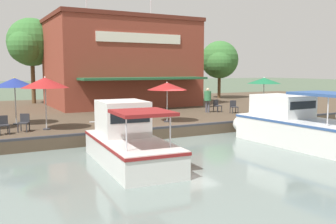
# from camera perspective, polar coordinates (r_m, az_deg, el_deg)

# --- Properties ---
(ground_plane) EXTENTS (220.00, 220.00, 0.00)m
(ground_plane) POSITION_cam_1_polar(r_m,az_deg,el_deg) (19.46, 3.26, -3.99)
(ground_plane) COLOR #4C5B47
(quay_deck) EXTENTS (22.00, 56.00, 0.60)m
(quay_deck) POSITION_cam_1_polar(r_m,az_deg,el_deg) (29.27, -8.05, 0.07)
(quay_deck) COLOR #4C3D2D
(quay_deck) RESTS_ON ground
(quay_edge_fender) EXTENTS (0.20, 50.40, 0.10)m
(quay_edge_fender) POSITION_cam_1_polar(r_m,az_deg,el_deg) (19.44, 3.12, -2.05)
(quay_edge_fender) COLOR #2D2D33
(quay_edge_fender) RESTS_ON quay_deck
(waterfront_restaurant) EXTENTS (9.83, 11.40, 9.33)m
(waterfront_restaurant) POSITION_cam_1_polar(r_m,az_deg,el_deg) (31.46, -7.20, 7.50)
(waterfront_restaurant) COLOR brown
(waterfront_restaurant) RESTS_ON quay_deck
(patio_umbrella_near_quay_edge) EXTENTS (2.26, 2.26, 2.60)m
(patio_umbrella_near_quay_edge) POSITION_cam_1_polar(r_m,az_deg,el_deg) (19.13, -18.23, 4.27)
(patio_umbrella_near_quay_edge) COLOR #B7B7B7
(patio_umbrella_near_quay_edge) RESTS_ON quay_deck
(patio_umbrella_by_entrance) EXTENTS (2.20, 2.20, 2.43)m
(patio_umbrella_by_entrance) POSITION_cam_1_polar(r_m,az_deg,el_deg) (25.80, 14.43, 4.63)
(patio_umbrella_by_entrance) COLOR #B7B7B7
(patio_umbrella_by_entrance) RESTS_ON quay_deck
(patio_umbrella_far_corner) EXTENTS (2.21, 2.21, 2.25)m
(patio_umbrella_far_corner) POSITION_cam_1_polar(r_m,az_deg,el_deg) (20.91, -0.15, 3.94)
(patio_umbrella_far_corner) COLOR #B7B7B7
(patio_umbrella_far_corner) RESTS_ON quay_deck
(patio_umbrella_mid_patio_right) EXTENTS (2.21, 2.21, 2.53)m
(patio_umbrella_mid_patio_right) POSITION_cam_1_polar(r_m,az_deg,el_deg) (21.50, -22.34, 4.18)
(patio_umbrella_mid_patio_right) COLOR #B7B7B7
(patio_umbrella_mid_patio_right) RESTS_ON quay_deck
(cafe_chair_mid_patio) EXTENTS (0.58, 0.58, 0.85)m
(cafe_chair_mid_patio) POSITION_cam_1_polar(r_m,az_deg,el_deg) (29.87, 19.09, 1.41)
(cafe_chair_mid_patio) COLOR #2D2D33
(cafe_chair_mid_patio) RESTS_ON quay_deck
(cafe_chair_under_first_umbrella) EXTENTS (0.59, 0.59, 0.85)m
(cafe_chair_under_first_umbrella) POSITION_cam_1_polar(r_m,az_deg,el_deg) (18.99, -21.09, -1.38)
(cafe_chair_under_first_umbrella) COLOR #2D2D33
(cafe_chair_under_first_umbrella) RESTS_ON quay_deck
(cafe_chair_back_row_seat) EXTENTS (0.47, 0.47, 0.85)m
(cafe_chair_back_row_seat) POSITION_cam_1_polar(r_m,az_deg,el_deg) (18.56, -23.81, -1.68)
(cafe_chair_back_row_seat) COLOR #2D2D33
(cafe_chair_back_row_seat) RESTS_ON quay_deck
(cafe_chair_facing_river) EXTENTS (0.51, 0.51, 0.85)m
(cafe_chair_facing_river) POSITION_cam_1_polar(r_m,az_deg,el_deg) (20.83, -8.97, -0.37)
(cafe_chair_facing_river) COLOR #2D2D33
(cafe_chair_facing_river) RESTS_ON quay_deck
(cafe_chair_beside_entrance) EXTENTS (0.54, 0.54, 0.85)m
(cafe_chair_beside_entrance) POSITION_cam_1_polar(r_m,az_deg,el_deg) (25.70, 9.98, 0.90)
(cafe_chair_beside_entrance) COLOR #2D2D33
(cafe_chair_beside_entrance) RESTS_ON quay_deck
(cafe_chair_far_corner_seat) EXTENTS (0.49, 0.49, 0.85)m
(cafe_chair_far_corner_seat) POSITION_cam_1_polar(r_m,az_deg,el_deg) (26.28, 7.47, 1.06)
(cafe_chair_far_corner_seat) COLOR #2D2D33
(cafe_chair_far_corner_seat) RESTS_ON quay_deck
(person_near_entrance) EXTENTS (0.47, 0.47, 1.68)m
(person_near_entrance) POSITION_cam_1_polar(r_m,az_deg,el_deg) (25.81, 6.06, 2.26)
(person_near_entrance) COLOR #4C4C56
(person_near_entrance) RESTS_ON quay_deck
(motorboat_second_along) EXTENTS (6.98, 2.65, 2.49)m
(motorboat_second_along) POSITION_cam_1_polar(r_m,az_deg,el_deg) (18.65, 17.65, -1.83)
(motorboat_second_along) COLOR silver
(motorboat_second_along) RESTS_ON river_water
(motorboat_mid_row) EXTENTS (6.53, 2.56, 2.26)m
(motorboat_mid_row) POSITION_cam_1_polar(r_m,az_deg,el_deg) (14.36, -6.57, -4.33)
(motorboat_mid_row) COLOR silver
(motorboat_mid_row) RESTS_ON river_water
(mooring_post) EXTENTS (0.22, 0.22, 0.86)m
(mooring_post) POSITION_cam_1_polar(r_m,az_deg,el_deg) (25.36, 20.35, 0.44)
(mooring_post) COLOR #473323
(mooring_post) RESTS_ON quay_deck
(tree_upstream_bank) EXTENTS (4.31, 4.11, 7.33)m
(tree_upstream_bank) POSITION_cam_1_polar(r_m,az_deg,el_deg) (34.45, -20.27, 9.78)
(tree_upstream_bank) COLOR brown
(tree_upstream_bank) RESTS_ON quay_deck
(tree_behind_restaurant) EXTENTS (4.03, 3.84, 5.87)m
(tree_behind_restaurant) POSITION_cam_1_polar(r_m,az_deg,el_deg) (38.83, 7.86, 7.76)
(tree_behind_restaurant) COLOR brown
(tree_behind_restaurant) RESTS_ON quay_deck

